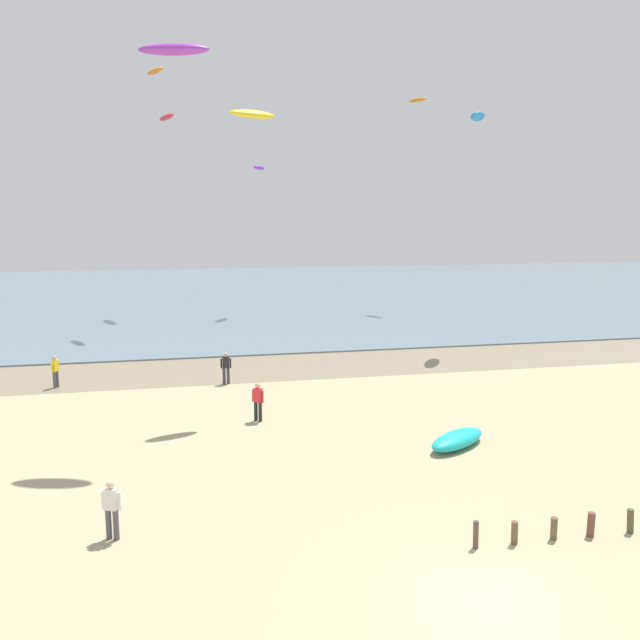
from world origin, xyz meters
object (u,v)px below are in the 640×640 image
person_mid_beach (111,508)px  kite_aloft_2 (155,71)px  kite_aloft_4 (478,117)px  grounded_kite (457,439)px  person_nearest_camera (258,401)px  kite_aloft_0 (167,117)px  kite_aloft_1 (259,168)px  kite_aloft_6 (253,114)px  person_left_flank (226,367)px  kite_aloft_5 (418,100)px  kite_aloft_7 (174,49)px  person_by_waterline (55,371)px

person_mid_beach → kite_aloft_2: 39.36m
kite_aloft_4 → grounded_kite: bearing=5.0°
grounded_kite → kite_aloft_2: size_ratio=1.26×
person_nearest_camera → kite_aloft_0: bearing=97.1°
grounded_kite → person_mid_beach: bearing=167.6°
kite_aloft_1 → kite_aloft_2: kite_aloft_2 is taller
kite_aloft_6 → person_nearest_camera: bearing=-115.4°
grounded_kite → kite_aloft_0: (-11.37, 38.01, 17.27)m
person_left_flank → kite_aloft_5: kite_aloft_5 is taller
person_mid_beach → kite_aloft_7: (2.03, 8.73, 14.16)m
kite_aloft_2 → grounded_kite: bearing=-3.6°
kite_aloft_7 → kite_aloft_2: bearing=107.7°
person_left_flank → person_mid_beach: bearing=-104.4°
kite_aloft_2 → person_left_flank: bearing=-14.0°
grounded_kite → kite_aloft_5: size_ratio=1.45×
kite_aloft_7 → person_left_flank: bearing=88.2°
person_left_flank → kite_aloft_6: kite_aloft_6 is taller
kite_aloft_0 → person_by_waterline: bearing=148.2°
grounded_kite → person_by_waterline: bearing=110.6°
person_mid_beach → kite_aloft_7: 16.75m
kite_aloft_0 → kite_aloft_7: size_ratio=1.09×
person_left_flank → kite_aloft_5: size_ratio=0.81×
kite_aloft_6 → kite_aloft_4: bearing=14.2°
person_mid_beach → kite_aloft_6: 18.10m
kite_aloft_7 → person_by_waterline: bearing=142.7°
kite_aloft_1 → kite_aloft_6: kite_aloft_6 is taller
grounded_kite → kite_aloft_2: 37.58m
kite_aloft_4 → person_by_waterline: bearing=-46.3°
person_nearest_camera → kite_aloft_0: (-4.16, 33.28, 16.66)m
person_mid_beach → grounded_kite: size_ratio=0.56×
kite_aloft_1 → kite_aloft_4: kite_aloft_4 is taller
person_left_flank → kite_aloft_4: bearing=21.7°
person_nearest_camera → kite_aloft_4: bearing=39.7°
person_left_flank → grounded_kite: bearing=-54.1°
kite_aloft_7 → grounded_kite: bearing=-7.5°
grounded_kite → kite_aloft_4: size_ratio=1.11×
kite_aloft_0 → grounded_kite: bearing=177.1°
person_by_waterline → kite_aloft_4: size_ratio=0.62×
kite_aloft_0 → kite_aloft_5: (23.11, -0.97, 2.10)m
person_nearest_camera → kite_aloft_4: size_ratio=0.62×
person_by_waterline → kite_aloft_0: size_ratio=0.57×
kite_aloft_4 → kite_aloft_7: bearing=-22.5°
kite_aloft_4 → kite_aloft_7: kite_aloft_4 is taller
person_nearest_camera → kite_aloft_1: size_ratio=0.74×
kite_aloft_7 → person_mid_beach: bearing=-89.1°
person_nearest_camera → kite_aloft_1: kite_aloft_1 is taller
kite_aloft_1 → kite_aloft_7: bearing=-169.0°
person_mid_beach → kite_aloft_6: size_ratio=0.77×
kite_aloft_5 → grounded_kite: bearing=-46.0°
person_by_waterline → kite_aloft_1: 29.70m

